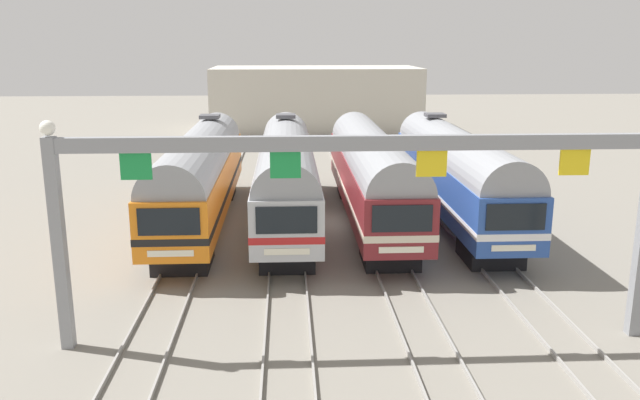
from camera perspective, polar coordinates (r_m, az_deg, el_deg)
ground_plane at (r=33.53m, az=0.78°, el=-2.02°), size 160.00×160.00×0.00m
track_bed at (r=50.06m, az=-0.47°, el=3.39°), size 14.44×70.00×0.15m
commuter_train_orange at (r=33.12m, az=-10.46°, el=2.34°), size 2.88×18.06×5.05m
commuter_train_stainless at (r=32.83m, az=-2.97°, el=2.45°), size 2.88×18.06×5.05m
commuter_train_maroon at (r=33.10m, az=4.52°, el=2.52°), size 2.88×18.06×4.77m
commuter_train_blue at (r=33.93m, az=11.77°, el=2.55°), size 2.88×18.06×5.05m
catenary_gantry at (r=19.23m, az=3.41°, el=1.72°), size 18.18×0.44×6.97m
maintenance_building at (r=69.40m, az=-0.38°, el=8.92°), size 21.38×10.00×6.41m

